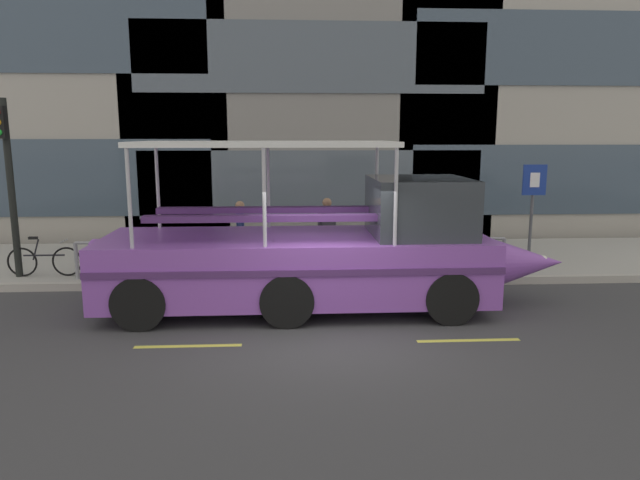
{
  "coord_description": "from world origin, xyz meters",
  "views": [
    {
      "loc": [
        -0.7,
        -9.82,
        3.5
      ],
      "look_at": [
        -0.02,
        2.09,
        1.3
      ],
      "focal_mm": 32.06,
      "sensor_mm": 36.0,
      "label": 1
    }
  ],
  "objects_px": {
    "leaned_bicycle": "(44,261)",
    "pedestrian_near_bow": "(433,228)",
    "parking_sign": "(533,198)",
    "pedestrian_mid_right": "(240,227)",
    "pedestrian_mid_left": "(327,225)",
    "traffic_light_pole": "(8,171)",
    "duck_tour_boat": "(324,254)"
  },
  "relations": [
    {
      "from": "leaned_bicycle",
      "to": "pedestrian_near_bow",
      "type": "height_order",
      "value": "pedestrian_near_bow"
    },
    {
      "from": "parking_sign",
      "to": "pedestrian_near_bow",
      "type": "height_order",
      "value": "parking_sign"
    },
    {
      "from": "leaned_bicycle",
      "to": "pedestrian_mid_right",
      "type": "bearing_deg",
      "value": 9.4
    },
    {
      "from": "leaned_bicycle",
      "to": "pedestrian_mid_left",
      "type": "xyz_separation_m",
      "value": [
        6.79,
        0.85,
        0.67
      ]
    },
    {
      "from": "pedestrian_near_bow",
      "to": "pedestrian_mid_left",
      "type": "relative_size",
      "value": 0.88
    },
    {
      "from": "traffic_light_pole",
      "to": "pedestrian_mid_right",
      "type": "distance_m",
      "value": 5.47
    },
    {
      "from": "traffic_light_pole",
      "to": "leaned_bicycle",
      "type": "bearing_deg",
      "value": 3.83
    },
    {
      "from": "pedestrian_mid_left",
      "to": "pedestrian_mid_right",
      "type": "distance_m",
      "value": 2.2
    },
    {
      "from": "leaned_bicycle",
      "to": "traffic_light_pole",
      "type": "bearing_deg",
      "value": -176.17
    },
    {
      "from": "pedestrian_mid_left",
      "to": "pedestrian_mid_right",
      "type": "height_order",
      "value": "pedestrian_mid_left"
    },
    {
      "from": "traffic_light_pole",
      "to": "parking_sign",
      "type": "distance_m",
      "value": 12.58
    },
    {
      "from": "pedestrian_mid_left",
      "to": "duck_tour_boat",
      "type": "bearing_deg",
      "value": -94.98
    },
    {
      "from": "pedestrian_near_bow",
      "to": "pedestrian_mid_right",
      "type": "bearing_deg",
      "value": -178.74
    },
    {
      "from": "parking_sign",
      "to": "pedestrian_mid_left",
      "type": "bearing_deg",
      "value": 174.41
    },
    {
      "from": "parking_sign",
      "to": "traffic_light_pole",
      "type": "bearing_deg",
      "value": -178.22
    },
    {
      "from": "duck_tour_boat",
      "to": "leaned_bicycle",
      "type": "bearing_deg",
      "value": 160.58
    },
    {
      "from": "pedestrian_near_bow",
      "to": "traffic_light_pole",
      "type": "bearing_deg",
      "value": -174.88
    },
    {
      "from": "pedestrian_near_bow",
      "to": "pedestrian_mid_right",
      "type": "xyz_separation_m",
      "value": [
        -4.96,
        -0.11,
        0.09
      ]
    },
    {
      "from": "pedestrian_near_bow",
      "to": "duck_tour_boat",
      "type": "bearing_deg",
      "value": -133.76
    },
    {
      "from": "traffic_light_pole",
      "to": "pedestrian_near_bow",
      "type": "distance_m",
      "value": 10.32
    },
    {
      "from": "parking_sign",
      "to": "duck_tour_boat",
      "type": "relative_size",
      "value": 0.27
    },
    {
      "from": "parking_sign",
      "to": "pedestrian_mid_right",
      "type": "distance_m",
      "value": 7.4
    },
    {
      "from": "duck_tour_boat",
      "to": "pedestrian_mid_left",
      "type": "xyz_separation_m",
      "value": [
        0.27,
        3.15,
        0.1
      ]
    },
    {
      "from": "pedestrian_near_bow",
      "to": "pedestrian_mid_right",
      "type": "relative_size",
      "value": 0.91
    },
    {
      "from": "pedestrian_mid_left",
      "to": "pedestrian_mid_right",
      "type": "relative_size",
      "value": 1.03
    },
    {
      "from": "parking_sign",
      "to": "duck_tour_boat",
      "type": "xyz_separation_m",
      "value": [
        -5.42,
        -2.64,
        -0.82
      ]
    },
    {
      "from": "traffic_light_pole",
      "to": "duck_tour_boat",
      "type": "bearing_deg",
      "value": -17.55
    },
    {
      "from": "leaned_bicycle",
      "to": "duck_tour_boat",
      "type": "height_order",
      "value": "duck_tour_boat"
    },
    {
      "from": "pedestrian_near_bow",
      "to": "pedestrian_mid_left",
      "type": "height_order",
      "value": "pedestrian_mid_left"
    },
    {
      "from": "pedestrian_near_bow",
      "to": "pedestrian_mid_left",
      "type": "bearing_deg",
      "value": -179.66
    },
    {
      "from": "parking_sign",
      "to": "pedestrian_mid_left",
      "type": "height_order",
      "value": "parking_sign"
    },
    {
      "from": "leaned_bicycle",
      "to": "pedestrian_mid_left",
      "type": "bearing_deg",
      "value": 7.16
    }
  ]
}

